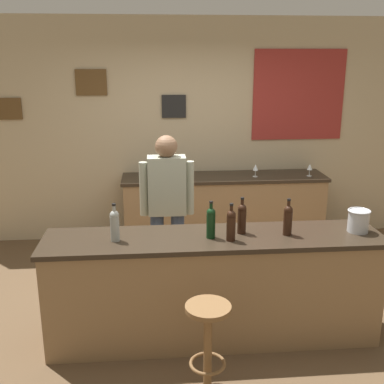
% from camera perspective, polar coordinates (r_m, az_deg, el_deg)
% --- Properties ---
extents(ground_plane, '(10.00, 10.00, 0.00)m').
position_cam_1_polar(ground_plane, '(4.56, 1.87, -14.35)').
color(ground_plane, brown).
extents(back_wall, '(6.00, 0.09, 2.80)m').
position_cam_1_polar(back_wall, '(6.02, -0.03, 7.54)').
color(back_wall, tan).
rests_on(back_wall, ground_plane).
extents(bar_counter, '(2.76, 0.60, 0.92)m').
position_cam_1_polar(bar_counter, '(3.99, 2.61, -11.53)').
color(bar_counter, olive).
rests_on(bar_counter, ground_plane).
extents(side_counter, '(2.52, 0.56, 0.90)m').
position_cam_1_polar(side_counter, '(5.92, 3.88, -2.24)').
color(side_counter, olive).
rests_on(side_counter, ground_plane).
extents(bartender, '(0.52, 0.21, 1.62)m').
position_cam_1_polar(bartender, '(4.51, -3.05, -1.68)').
color(bartender, '#384766').
rests_on(bartender, ground_plane).
extents(bar_stool, '(0.32, 0.32, 0.68)m').
position_cam_1_polar(bar_stool, '(3.40, 1.95, -16.89)').
color(bar_stool, brown).
rests_on(bar_stool, ground_plane).
extents(wine_bottle_a, '(0.07, 0.07, 0.31)m').
position_cam_1_polar(wine_bottle_a, '(3.71, -9.41, -3.92)').
color(wine_bottle_a, '#999E99').
rests_on(wine_bottle_a, bar_counter).
extents(wine_bottle_b, '(0.07, 0.07, 0.31)m').
position_cam_1_polar(wine_bottle_b, '(3.72, 2.32, -3.63)').
color(wine_bottle_b, black).
rests_on(wine_bottle_b, bar_counter).
extents(wine_bottle_c, '(0.07, 0.07, 0.31)m').
position_cam_1_polar(wine_bottle_c, '(3.68, 4.78, -3.92)').
color(wine_bottle_c, black).
rests_on(wine_bottle_c, bar_counter).
extents(wine_bottle_d, '(0.07, 0.07, 0.31)m').
position_cam_1_polar(wine_bottle_d, '(3.84, 6.10, -3.09)').
color(wine_bottle_d, black).
rests_on(wine_bottle_d, bar_counter).
extents(wine_bottle_e, '(0.07, 0.07, 0.31)m').
position_cam_1_polar(wine_bottle_e, '(3.86, 11.61, -3.23)').
color(wine_bottle_e, black).
rests_on(wine_bottle_e, bar_counter).
extents(ice_bucket, '(0.19, 0.19, 0.19)m').
position_cam_1_polar(ice_bucket, '(4.10, 19.63, -3.26)').
color(ice_bucket, '#B7BABF').
rests_on(ice_bucket, bar_counter).
extents(wine_glass_a, '(0.07, 0.07, 0.16)m').
position_cam_1_polar(wine_glass_a, '(5.64, -1.06, 2.77)').
color(wine_glass_a, silver).
rests_on(wine_glass_a, side_counter).
extents(wine_glass_b, '(0.07, 0.07, 0.16)m').
position_cam_1_polar(wine_glass_b, '(5.78, 7.75, 2.94)').
color(wine_glass_b, silver).
rests_on(wine_glass_b, side_counter).
extents(wine_glass_c, '(0.07, 0.07, 0.16)m').
position_cam_1_polar(wine_glass_c, '(5.93, 14.16, 2.94)').
color(wine_glass_c, silver).
rests_on(wine_glass_c, side_counter).
extents(coffee_mug, '(0.12, 0.08, 0.09)m').
position_cam_1_polar(coffee_mug, '(5.69, -3.90, 2.20)').
color(coffee_mug, '#338C4C').
rests_on(coffee_mug, side_counter).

